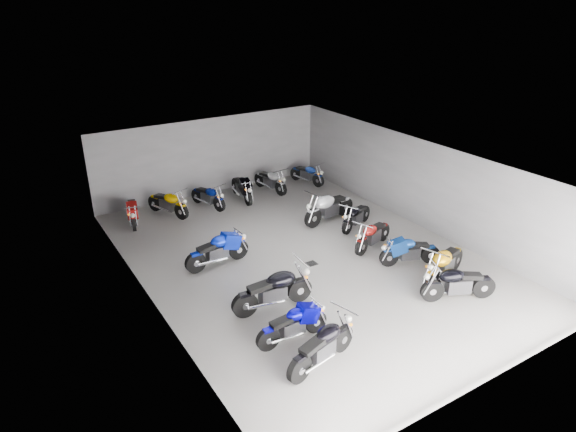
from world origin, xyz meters
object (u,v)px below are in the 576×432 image
(motorcycle_left_e, at_px, (218,250))
(motorcycle_back_f, at_px, (307,174))
(motorcycle_right_b, at_px, (444,264))
(motorcycle_right_c, at_px, (409,251))
(drain_grate, at_px, (312,263))
(motorcycle_left_b, at_px, (293,324))
(motorcycle_left_c, at_px, (274,290))
(motorcycle_left_a, at_px, (323,346))
(motorcycle_back_d, at_px, (242,188))
(motorcycle_back_b, at_px, (168,203))
(motorcycle_back_e, at_px, (271,180))
(motorcycle_right_f, at_px, (329,207))
(motorcycle_back_a, at_px, (133,211))
(motorcycle_back_c, at_px, (208,196))
(motorcycle_right_a, at_px, (458,283))
(motorcycle_right_d, at_px, (373,235))
(motorcycle_right_e, at_px, (356,216))

(motorcycle_left_e, bearing_deg, motorcycle_back_f, 122.29)
(motorcycle_right_b, height_order, motorcycle_right_c, motorcycle_right_b)
(drain_grate, bearing_deg, motorcycle_back_f, 57.15)
(drain_grate, xyz_separation_m, motorcycle_left_b, (-2.59, -2.97, 0.47))
(motorcycle_left_c, bearing_deg, drain_grate, 128.45)
(drain_grate, distance_m, motorcycle_left_e, 3.00)
(motorcycle_left_e, distance_m, motorcycle_right_c, 6.00)
(motorcycle_left_b, xyz_separation_m, motorcycle_back_f, (6.60, 9.17, -0.02))
(motorcycle_right_b, bearing_deg, motorcycle_left_a, 84.94)
(motorcycle_right_c, bearing_deg, motorcycle_left_b, 126.78)
(motorcycle_back_d, bearing_deg, motorcycle_back_b, 6.28)
(motorcycle_back_b, distance_m, motorcycle_back_e, 4.63)
(drain_grate, relative_size, motorcycle_back_e, 0.16)
(motorcycle_left_b, bearing_deg, motorcycle_left_c, 169.16)
(motorcycle_left_b, bearing_deg, motorcycle_right_c, 105.32)
(motorcycle_right_f, height_order, motorcycle_back_a, motorcycle_right_f)
(motorcycle_right_b, xyz_separation_m, motorcycle_back_c, (-3.63, 8.93, -0.09))
(motorcycle_left_e, relative_size, motorcycle_right_a, 1.08)
(motorcycle_back_b, relative_size, motorcycle_back_c, 1.04)
(motorcycle_back_a, bearing_deg, motorcycle_right_a, 136.34)
(motorcycle_right_c, bearing_deg, motorcycle_right_a, -165.04)
(motorcycle_right_d, bearing_deg, motorcycle_back_c, 9.14)
(drain_grate, relative_size, motorcycle_back_c, 0.17)
(motorcycle_left_c, distance_m, motorcycle_back_b, 7.61)
(motorcycle_left_b, xyz_separation_m, motorcycle_right_e, (5.49, 4.36, -0.02))
(motorcycle_back_c, bearing_deg, motorcycle_right_f, 115.09)
(motorcycle_left_a, relative_size, motorcycle_back_c, 1.13)
(motorcycle_left_e, relative_size, motorcycle_back_f, 1.16)
(motorcycle_left_e, bearing_deg, motorcycle_right_c, 54.98)
(motorcycle_right_c, distance_m, motorcycle_right_f, 4.02)
(drain_grate, xyz_separation_m, motorcycle_back_f, (4.01, 6.21, 0.45))
(motorcycle_left_c, bearing_deg, motorcycle_back_e, 155.36)
(motorcycle_right_e, height_order, motorcycle_back_c, motorcycle_back_c)
(motorcycle_left_e, bearing_deg, motorcycle_back_a, -167.12)
(motorcycle_right_a, distance_m, motorcycle_back_e, 10.08)
(motorcycle_left_c, relative_size, motorcycle_back_c, 1.25)
(motorcycle_left_e, relative_size, motorcycle_right_b, 0.98)
(motorcycle_right_d, height_order, motorcycle_back_a, motorcycle_back_a)
(motorcycle_left_e, relative_size, motorcycle_back_b, 1.11)
(motorcycle_right_e, relative_size, motorcycle_back_a, 0.90)
(motorcycle_right_c, xyz_separation_m, motorcycle_back_f, (1.44, 7.86, -0.02))
(motorcycle_left_b, distance_m, motorcycle_right_f, 7.28)
(motorcycle_left_b, xyz_separation_m, motorcycle_left_c, (0.31, 1.46, 0.09))
(motorcycle_right_a, relative_size, motorcycle_back_a, 1.01)
(motorcycle_left_e, xyz_separation_m, motorcycle_right_b, (5.31, -4.40, 0.03))
(motorcycle_left_c, bearing_deg, motorcycle_right_d, 111.23)
(motorcycle_left_e, relative_size, motorcycle_back_a, 1.09)
(motorcycle_right_f, bearing_deg, motorcycle_back_d, 16.28)
(motorcycle_right_d, bearing_deg, motorcycle_left_b, 101.33)
(motorcycle_right_b, xyz_separation_m, motorcycle_back_a, (-6.65, 8.97, -0.06))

